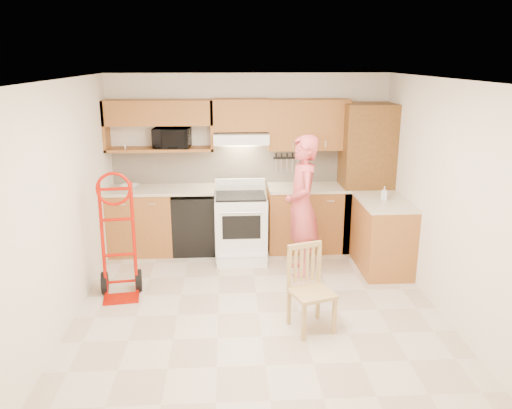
{
  "coord_description": "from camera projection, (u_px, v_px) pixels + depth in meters",
  "views": [
    {
      "loc": [
        -0.32,
        -5.06,
        2.71
      ],
      "look_at": [
        0.0,
        0.5,
        1.1
      ],
      "focal_mm": 35.87,
      "sensor_mm": 36.0,
      "label": 1
    }
  ],
  "objects": [
    {
      "name": "floor",
      "position": [
        259.0,
        314.0,
        5.63
      ],
      "size": [
        4.0,
        4.5,
        0.02
      ],
      "primitive_type": "cube",
      "color": "beige",
      "rests_on": "ground"
    },
    {
      "name": "ceiling",
      "position": [
        259.0,
        79.0,
        4.93
      ],
      "size": [
        4.0,
        4.5,
        0.02
      ],
      "primitive_type": "cube",
      "color": "white",
      "rests_on": "ground"
    },
    {
      "name": "wall_back",
      "position": [
        249.0,
        161.0,
        7.45
      ],
      "size": [
        4.0,
        0.02,
        2.5
      ],
      "primitive_type": "cube",
      "color": "#F1E3CC",
      "rests_on": "ground"
    },
    {
      "name": "wall_front",
      "position": [
        282.0,
        306.0,
        3.11
      ],
      "size": [
        4.0,
        0.02,
        2.5
      ],
      "primitive_type": "cube",
      "color": "#F1E3CC",
      "rests_on": "ground"
    },
    {
      "name": "wall_left",
      "position": [
        61.0,
        207.0,
        5.17
      ],
      "size": [
        0.02,
        4.5,
        2.5
      ],
      "primitive_type": "cube",
      "color": "#F1E3CC",
      "rests_on": "ground"
    },
    {
      "name": "wall_right",
      "position": [
        449.0,
        201.0,
        5.39
      ],
      "size": [
        0.02,
        4.5,
        2.5
      ],
      "primitive_type": "cube",
      "color": "#F1E3CC",
      "rests_on": "ground"
    },
    {
      "name": "backsplash",
      "position": [
        249.0,
        165.0,
        7.44
      ],
      "size": [
        3.92,
        0.03,
        0.55
      ],
      "primitive_type": "cube",
      "color": "beige",
      "rests_on": "wall_back"
    },
    {
      "name": "lower_cab_left",
      "position": [
        142.0,
        222.0,
        7.29
      ],
      "size": [
        0.9,
        0.6,
        0.9
      ],
      "primitive_type": "cube",
      "color": "#9F5A29",
      "rests_on": "ground"
    },
    {
      "name": "dishwasher",
      "position": [
        195.0,
        222.0,
        7.34
      ],
      "size": [
        0.6,
        0.6,
        0.85
      ],
      "primitive_type": "cube",
      "color": "black",
      "rests_on": "ground"
    },
    {
      "name": "lower_cab_right",
      "position": [
        307.0,
        219.0,
        7.42
      ],
      "size": [
        1.14,
        0.6,
        0.9
      ],
      "primitive_type": "cube",
      "color": "#9F5A29",
      "rests_on": "ground"
    },
    {
      "name": "countertop_left",
      "position": [
        161.0,
        190.0,
        7.17
      ],
      "size": [
        1.5,
        0.63,
        0.04
      ],
      "primitive_type": "cube",
      "color": "beige",
      "rests_on": "lower_cab_left"
    },
    {
      "name": "countertop_right",
      "position": [
        308.0,
        187.0,
        7.29
      ],
      "size": [
        1.14,
        0.63,
        0.04
      ],
      "primitive_type": "cube",
      "color": "beige",
      "rests_on": "lower_cab_right"
    },
    {
      "name": "cab_return_right",
      "position": [
        382.0,
        236.0,
        6.7
      ],
      "size": [
        0.6,
        1.0,
        0.9
      ],
      "primitive_type": "cube",
      "color": "#9F5A29",
      "rests_on": "ground"
    },
    {
      "name": "countertop_return",
      "position": [
        385.0,
        202.0,
        6.57
      ],
      "size": [
        0.63,
        1.0,
        0.04
      ],
      "primitive_type": "cube",
      "color": "beige",
      "rests_on": "cab_return_right"
    },
    {
      "name": "pantry_tall",
      "position": [
        365.0,
        178.0,
        7.3
      ],
      "size": [
        0.7,
        0.6,
        2.1
      ],
      "primitive_type": "cube",
      "color": "brown",
      "rests_on": "ground"
    },
    {
      "name": "upper_cab_left",
      "position": [
        158.0,
        112.0,
        7.01
      ],
      "size": [
        1.5,
        0.33,
        0.34
      ],
      "primitive_type": "cube",
      "color": "#9F5A29",
      "rests_on": "wall_back"
    },
    {
      "name": "upper_shelf_mw",
      "position": [
        160.0,
        149.0,
        7.15
      ],
      "size": [
        1.5,
        0.33,
        0.04
      ],
      "primitive_type": "cube",
      "color": "#9F5A29",
      "rests_on": "wall_back"
    },
    {
      "name": "upper_cab_center",
      "position": [
        241.0,
        115.0,
        7.08
      ],
      "size": [
        0.76,
        0.33,
        0.44
      ],
      "primitive_type": "cube",
      "color": "#9F5A29",
      "rests_on": "wall_back"
    },
    {
      "name": "upper_cab_right",
      "position": [
        308.0,
        124.0,
        7.17
      ],
      "size": [
        1.14,
        0.33,
        0.7
      ],
      "primitive_type": "cube",
      "color": "#9F5A29",
      "rests_on": "wall_back"
    },
    {
      "name": "range_hood",
      "position": [
        241.0,
        138.0,
        7.11
      ],
      "size": [
        0.76,
        0.46,
        0.14
      ],
      "primitive_type": "cube",
      "color": "white",
      "rests_on": "wall_back"
    },
    {
      "name": "knife_strip",
      "position": [
        287.0,
        162.0,
        7.43
      ],
      "size": [
        0.4,
        0.05,
        0.29
      ],
      "primitive_type": null,
      "color": "black",
      "rests_on": "backsplash"
    },
    {
      "name": "microwave",
      "position": [
        172.0,
        138.0,
        7.12
      ],
      "size": [
        0.53,
        0.39,
        0.28
      ],
      "primitive_type": "imported",
      "rotation": [
        0.0,
        0.0,
        -0.1
      ],
      "color": "black",
      "rests_on": "upper_shelf_mw"
    },
    {
      "name": "range",
      "position": [
        241.0,
        221.0,
        7.07
      ],
      "size": [
        0.71,
        0.94,
        1.05
      ],
      "primitive_type": null,
      "color": "white",
      "rests_on": "ground"
    },
    {
      "name": "person",
      "position": [
        302.0,
        206.0,
        6.45
      ],
      "size": [
        0.46,
        0.67,
        1.8
      ],
      "primitive_type": "imported",
      "rotation": [
        0.0,
        0.0,
        -1.53
      ],
      "color": "#CA494D",
      "rests_on": "ground"
    },
    {
      "name": "hand_truck",
      "position": [
        118.0,
        242.0,
        5.85
      ],
      "size": [
        0.59,
        0.55,
        1.35
      ],
      "primitive_type": null,
      "rotation": [
        0.0,
        0.0,
        0.13
      ],
      "color": "#AB0F02",
      "rests_on": "ground"
    },
    {
      "name": "dining_chair",
      "position": [
        312.0,
        290.0,
        5.18
      ],
      "size": [
        0.52,
        0.54,
        0.89
      ],
      "primitive_type": null,
      "rotation": [
        0.0,
        0.0,
        0.33
      ],
      "color": "tan",
      "rests_on": "ground"
    },
    {
      "name": "soap_bottle",
      "position": [
        384.0,
        193.0,
        6.59
      ],
      "size": [
        0.1,
        0.1,
        0.17
      ],
      "primitive_type": "imported",
      "rotation": [
        0.0,
        0.0,
        -0.28
      ],
      "color": "white",
      "rests_on": "countertop_return"
    },
    {
      "name": "bowl",
      "position": [
        130.0,
        187.0,
        7.14
      ],
      "size": [
        0.32,
        0.32,
        0.06
      ],
      "primitive_type": "imported",
      "rotation": [
        0.0,
        0.0,
        -0.43
      ],
      "color": "white",
      "rests_on": "countertop_left"
    }
  ]
}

